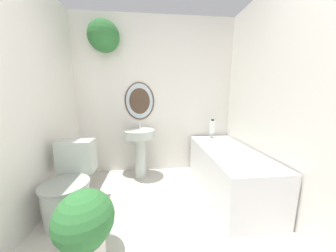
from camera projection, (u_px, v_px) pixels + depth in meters
name	position (u px, v px, depth m)	size (l,w,h in m)	color
wall_back	(147.00, 88.00, 2.61)	(2.53, 0.43, 2.40)	silver
wall_left	(12.00, 100.00, 1.39)	(0.06, 2.42, 2.40)	silver
wall_right	(287.00, 99.00, 1.64)	(0.06, 2.42, 2.40)	silver
toilet	(70.00, 188.00, 1.72)	(0.44, 0.64, 0.74)	#B2BCB2
pedestal_sink	(140.00, 144.00, 2.49)	(0.44, 0.44, 0.84)	#B2BCB2
bathtub	(227.00, 170.00, 2.15)	(0.62, 1.43, 0.65)	silver
shampoo_bottle	(212.00, 127.00, 2.63)	(0.08, 0.08, 0.22)	white
potted_plant	(85.00, 223.00, 1.25)	(0.43, 0.43, 0.55)	silver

